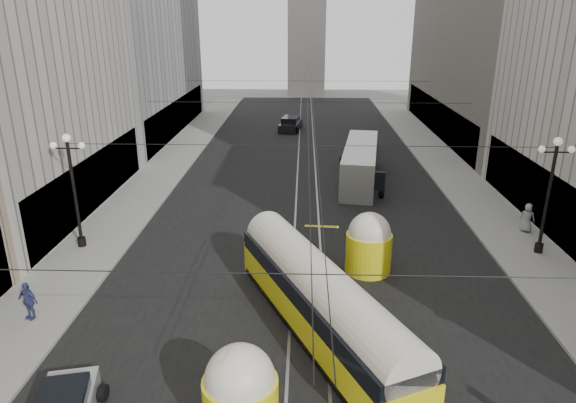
# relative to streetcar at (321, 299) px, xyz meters

# --- Properties ---
(road) EXTENTS (20.00, 85.00, 0.02)m
(road) POSITION_rel_streetcar_xyz_m (-0.50, 22.25, -1.56)
(road) COLOR black
(road) RESTS_ON ground
(sidewalk_left) EXTENTS (4.00, 72.00, 0.15)m
(sidewalk_left) POSITION_rel_streetcar_xyz_m (-12.50, 25.75, -1.48)
(sidewalk_left) COLOR gray
(sidewalk_left) RESTS_ON ground
(sidewalk_right) EXTENTS (4.00, 72.00, 0.15)m
(sidewalk_right) POSITION_rel_streetcar_xyz_m (11.50, 25.75, -1.48)
(sidewalk_right) COLOR gray
(sidewalk_right) RESTS_ON ground
(rail_left) EXTENTS (0.12, 85.00, 0.04)m
(rail_left) POSITION_rel_streetcar_xyz_m (-1.25, 22.25, -1.56)
(rail_left) COLOR gray
(rail_left) RESTS_ON ground
(rail_right) EXTENTS (0.12, 85.00, 0.04)m
(rail_right) POSITION_rel_streetcar_xyz_m (0.25, 22.25, -1.56)
(rail_right) COLOR gray
(rail_right) RESTS_ON ground
(lamppost_left_mid) EXTENTS (1.86, 0.44, 6.37)m
(lamppost_left_mid) POSITION_rel_streetcar_xyz_m (-13.10, 7.75, 2.18)
(lamppost_left_mid) COLOR black
(lamppost_left_mid) RESTS_ON sidewalk_left
(lamppost_right_mid) EXTENTS (1.86, 0.44, 6.37)m
(lamppost_right_mid) POSITION_rel_streetcar_xyz_m (12.10, 7.75, 2.18)
(lamppost_right_mid) COLOR black
(lamppost_right_mid) RESTS_ON sidewalk_right
(catenary) EXTENTS (25.00, 72.00, 0.23)m
(catenary) POSITION_rel_streetcar_xyz_m (-0.38, 21.24, 4.32)
(catenary) COLOR black
(catenary) RESTS_ON ground
(streetcar) EXTENTS (7.45, 13.46, 3.19)m
(streetcar) POSITION_rel_streetcar_xyz_m (0.00, 0.00, 0.00)
(streetcar) COLOR yellow
(streetcar) RESTS_ON ground
(city_bus) EXTENTS (3.97, 11.60, 2.88)m
(city_bus) POSITION_rel_streetcar_xyz_m (3.66, 20.73, 0.02)
(city_bus) COLOR #9FA1A5
(city_bus) RESTS_ON ground
(sedan_white_far) EXTENTS (2.51, 4.76, 1.43)m
(sedan_white_far) POSITION_rel_streetcar_xyz_m (4.97, 30.59, -0.91)
(sedan_white_far) COLOR silver
(sedan_white_far) RESTS_ON ground
(sedan_dark_far) EXTENTS (2.72, 5.08, 1.52)m
(sedan_dark_far) POSITION_rel_streetcar_xyz_m (-2.28, 39.90, -0.87)
(sedan_dark_far) COLOR black
(sedan_dark_far) RESTS_ON ground
(pedestrian_sidewalk_right) EXTENTS (1.00, 0.83, 1.75)m
(pedestrian_sidewalk_right) POSITION_rel_streetcar_xyz_m (12.54, 10.63, -0.54)
(pedestrian_sidewalk_right) COLOR gray
(pedestrian_sidewalk_right) RESTS_ON sidewalk_right
(pedestrian_sidewalk_left) EXTENTS (1.13, 0.87, 1.70)m
(pedestrian_sidewalk_left) POSITION_rel_streetcar_xyz_m (-12.28, 0.45, -0.56)
(pedestrian_sidewalk_left) COLOR navy
(pedestrian_sidewalk_left) RESTS_ON sidewalk_left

